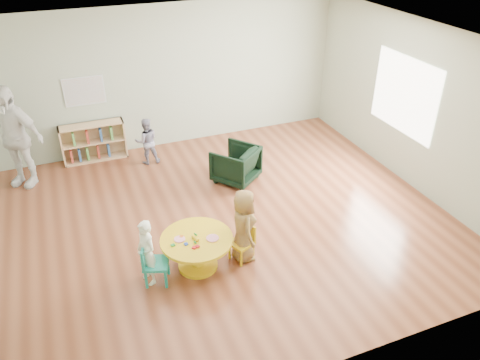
{
  "coord_description": "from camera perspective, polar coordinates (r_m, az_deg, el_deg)",
  "views": [
    {
      "loc": [
        -1.99,
        -5.75,
        4.38
      ],
      "look_at": [
        0.19,
        -0.3,
        0.86
      ],
      "focal_mm": 35.0,
      "sensor_mm": 36.0,
      "label": 1
    }
  ],
  "objects": [
    {
      "name": "adult_caretaker",
      "position": [
        8.88,
        -25.84,
        4.74
      ],
      "size": [
        1.14,
        0.97,
        1.83
      ],
      "primitive_type": "imported",
      "rotation": [
        0.0,
        0.0,
        -0.59
      ],
      "color": "white",
      "rests_on": "ground"
    },
    {
      "name": "alphabet_poster",
      "position": [
        9.25,
        -18.46,
        10.24
      ],
      "size": [
        0.74,
        0.01,
        0.54
      ],
      "color": "silver",
      "rests_on": "ground"
    },
    {
      "name": "kid_chair_right",
      "position": [
        6.59,
        0.42,
        -7.39
      ],
      "size": [
        0.38,
        0.38,
        0.55
      ],
      "rotation": [
        0.0,
        0.0,
        1.97
      ],
      "color": "gold",
      "rests_on": "ground"
    },
    {
      "name": "kid_chair_left",
      "position": [
        6.3,
        -10.61,
        -9.83
      ],
      "size": [
        0.41,
        0.41,
        0.6
      ],
      "rotation": [
        0.0,
        0.0,
        -1.92
      ],
      "color": "teal",
      "rests_on": "ground"
    },
    {
      "name": "child_right",
      "position": [
        6.44,
        0.46,
        -5.58
      ],
      "size": [
        0.41,
        0.57,
        1.1
      ],
      "primitive_type": "imported",
      "rotation": [
        0.0,
        0.0,
        1.45
      ],
      "color": "gold",
      "rests_on": "ground"
    },
    {
      "name": "room",
      "position": [
        6.58,
        -2.46,
        8.69
      ],
      "size": [
        7.1,
        7.0,
        2.8
      ],
      "color": "brown",
      "rests_on": "ground"
    },
    {
      "name": "armchair",
      "position": [
        8.36,
        -0.53,
        1.94
      ],
      "size": [
        1.0,
        1.0,
        0.66
      ],
      "primitive_type": "imported",
      "rotation": [
        0.0,
        0.0,
        3.81
      ],
      "color": "black",
      "rests_on": "ground"
    },
    {
      "name": "bookshelf",
      "position": [
        9.51,
        -17.5,
        4.46
      ],
      "size": [
        1.2,
        0.3,
        0.75
      ],
      "color": "tan",
      "rests_on": "ground"
    },
    {
      "name": "child_left",
      "position": [
        6.22,
        -11.32,
        -8.7
      ],
      "size": [
        0.33,
        0.4,
        0.95
      ],
      "primitive_type": "imported",
      "rotation": [
        0.0,
        0.0,
        -1.22
      ],
      "color": "white",
      "rests_on": "ground"
    },
    {
      "name": "activity_table",
      "position": [
        6.43,
        -5.26,
        -8.15
      ],
      "size": [
        0.98,
        0.98,
        0.54
      ],
      "rotation": [
        0.0,
        0.0,
        0.24
      ],
      "color": "gold",
      "rests_on": "ground"
    },
    {
      "name": "toddler",
      "position": [
        9.06,
        -11.31,
        4.67
      ],
      "size": [
        0.46,
        0.37,
        0.91
      ],
      "primitive_type": "imported",
      "rotation": [
        0.0,
        0.0,
        3.09
      ],
      "color": "#1C1C46",
      "rests_on": "ground"
    }
  ]
}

